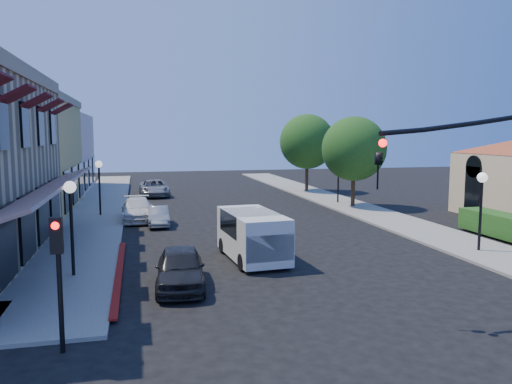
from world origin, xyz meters
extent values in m
plane|color=black|center=(0.00, 0.00, 0.00)|extent=(120.00, 120.00, 0.00)
cube|color=gray|center=(-8.75, 27.00, 0.06)|extent=(3.50, 50.00, 0.12)
cube|color=gray|center=(8.75, 27.00, 0.06)|extent=(3.50, 50.00, 0.12)
cube|color=maroon|center=(-6.90, 8.00, 0.00)|extent=(0.25, 10.00, 0.06)
cube|color=tan|center=(-10.65, 11.00, 7.80)|extent=(0.50, 18.20, 0.60)
cube|color=#561416|center=(-9.60, 11.00, 3.05)|extent=(1.75, 17.00, 0.67)
cube|color=#531018|center=(-9.95, 7.40, 6.55)|extent=(1.02, 1.50, 0.60)
cube|color=#531018|center=(-9.95, 10.80, 6.55)|extent=(1.02, 1.50, 0.60)
cube|color=#531018|center=(-9.95, 14.20, 6.55)|extent=(1.02, 1.50, 0.60)
cube|color=#531018|center=(-9.95, 17.60, 6.55)|extent=(1.02, 1.50, 0.60)
cube|color=black|center=(-10.45, 6.90, 1.60)|extent=(0.12, 2.60, 2.60)
cube|color=black|center=(-10.45, 10.30, 1.60)|extent=(0.12, 2.60, 2.60)
cube|color=black|center=(-10.45, 13.70, 1.60)|extent=(0.12, 2.60, 2.60)
cube|color=black|center=(-10.45, 17.10, 1.60)|extent=(0.12, 2.60, 2.60)
cube|color=beige|center=(-15.50, 38.00, 3.50)|extent=(10.00, 12.00, 7.00)
cube|color=black|center=(14.45, 16.50, 1.80)|extent=(0.12, 1.40, 2.80)
cylinder|color=#372216|center=(8.80, 22.00, 1.05)|extent=(0.28, 0.28, 2.10)
sphere|color=#204C15|center=(8.80, 22.00, 4.20)|extent=(4.56, 4.56, 4.56)
cylinder|color=#372216|center=(8.80, 32.00, 1.14)|extent=(0.28, 0.28, 2.27)
sphere|color=#204C15|center=(8.80, 32.00, 4.55)|extent=(4.94, 4.94, 4.94)
cylinder|color=black|center=(4.10, 1.50, 5.60)|extent=(7.80, 0.14, 0.14)
imported|color=black|center=(0.20, 1.50, 4.70)|extent=(0.20, 0.16, 1.00)
sphere|color=#FF0C0C|center=(0.20, 1.32, 5.00)|extent=(0.22, 0.22, 0.22)
cylinder|color=black|center=(-8.00, 1.50, 1.50)|extent=(0.12, 0.12, 3.00)
cube|color=black|center=(-8.00, 1.35, 2.90)|extent=(0.28, 0.22, 0.85)
sphere|color=#FF0C0C|center=(-8.00, 1.23, 3.15)|extent=(0.18, 0.18, 0.18)
cylinder|color=black|center=(-8.50, 8.00, 1.60)|extent=(0.12, 0.12, 3.20)
sphere|color=white|center=(-8.50, 8.00, 3.35)|extent=(0.44, 0.44, 0.44)
cylinder|color=black|center=(-8.50, 22.00, 1.60)|extent=(0.12, 0.12, 3.20)
sphere|color=white|center=(-8.50, 22.00, 3.35)|extent=(0.44, 0.44, 0.44)
cylinder|color=black|center=(8.50, 8.00, 1.60)|extent=(0.12, 0.12, 3.20)
sphere|color=white|center=(8.50, 8.00, 3.35)|extent=(0.44, 0.44, 0.44)
cylinder|color=black|center=(8.50, 24.00, 1.60)|extent=(0.12, 0.12, 3.20)
sphere|color=white|center=(8.50, 24.00, 3.35)|extent=(0.44, 0.44, 0.44)
cube|color=silver|center=(-1.54, 9.12, 1.08)|extent=(2.29, 4.65, 1.85)
cube|color=silver|center=(-1.39, 7.18, 0.97)|extent=(1.94, 0.76, 1.03)
cube|color=black|center=(-1.41, 7.54, 1.49)|extent=(1.75, 0.24, 0.92)
cube|color=black|center=(-1.56, 9.43, 1.54)|extent=(2.17, 2.81, 0.92)
cylinder|color=black|center=(-2.29, 7.52, 0.34)|extent=(0.31, 0.69, 0.68)
cylinder|color=black|center=(-2.52, 10.59, 0.34)|extent=(0.31, 0.69, 0.68)
cylinder|color=black|center=(-0.55, 7.66, 0.34)|extent=(0.31, 0.69, 0.68)
cylinder|color=black|center=(-0.79, 10.72, 0.34)|extent=(0.31, 0.69, 0.68)
imported|color=black|center=(-4.80, 6.00, 0.69)|extent=(1.93, 4.14, 1.37)
imported|color=gray|center=(-5.05, 17.98, 0.54)|extent=(1.15, 3.29, 1.08)
imported|color=silver|center=(-6.20, 20.07, 0.67)|extent=(1.97, 4.65, 1.34)
imported|color=gray|center=(-4.81, 32.00, 0.69)|extent=(2.51, 5.05, 1.38)
camera|label=1|loc=(-6.13, -10.77, 5.24)|focal=35.00mm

